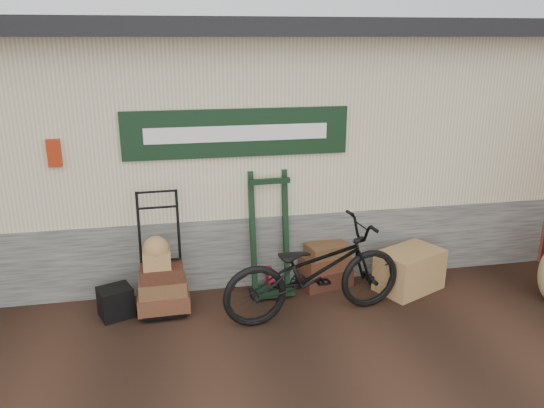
# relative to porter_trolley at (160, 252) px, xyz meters

# --- Properties ---
(ground) EXTENTS (80.00, 80.00, 0.00)m
(ground) POSITION_rel_porter_trolley_xyz_m (1.24, -0.63, -0.70)
(ground) COLOR black
(ground) RESTS_ON ground
(station_building) EXTENTS (14.40, 4.10, 3.20)m
(station_building) POSITION_rel_porter_trolley_xyz_m (1.23, 2.10, 0.92)
(station_building) COLOR #4C4C47
(station_building) RESTS_ON ground
(porter_trolley) EXTENTS (0.71, 0.54, 1.39)m
(porter_trolley) POSITION_rel_porter_trolley_xyz_m (0.00, 0.00, 0.00)
(porter_trolley) COLOR black
(porter_trolley) RESTS_ON ground
(green_barrow) EXTENTS (0.56, 0.48, 1.48)m
(green_barrow) POSITION_rel_porter_trolley_xyz_m (1.30, 0.22, 0.05)
(green_barrow) COLOR black
(green_barrow) RESTS_ON ground
(suitcase_stack) EXTENTS (0.70, 0.53, 0.56)m
(suitcase_stack) POSITION_rel_porter_trolley_xyz_m (2.00, 0.21, -0.42)
(suitcase_stack) COLOR #351A11
(suitcase_stack) RESTS_ON ground
(wicker_hamper) EXTENTS (0.92, 0.79, 0.51)m
(wicker_hamper) POSITION_rel_porter_trolley_xyz_m (2.99, -0.11, -0.44)
(wicker_hamper) COLOR #9C703E
(wicker_hamper) RESTS_ON ground
(black_trunk) EXTENTS (0.43, 0.40, 0.35)m
(black_trunk) POSITION_rel_porter_trolley_xyz_m (-0.52, -0.11, -0.52)
(black_trunk) COLOR black
(black_trunk) RESTS_ON ground
(bicycle) EXTENTS (0.99, 2.16, 1.21)m
(bicycle) POSITION_rel_porter_trolley_xyz_m (1.65, -0.50, -0.09)
(bicycle) COLOR black
(bicycle) RESTS_ON ground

